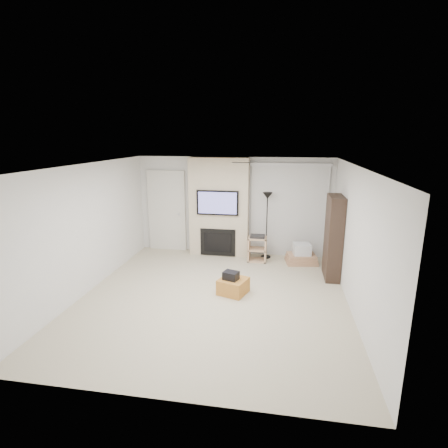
% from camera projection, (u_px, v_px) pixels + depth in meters
% --- Properties ---
extents(floor, '(5.00, 5.50, 0.00)m').
position_uv_depth(floor, '(214.00, 297.00, 6.71)').
color(floor, beige).
rests_on(floor, ground).
extents(ceiling, '(5.00, 5.50, 0.00)m').
position_uv_depth(ceiling, '(213.00, 166.00, 6.10)').
color(ceiling, white).
rests_on(ceiling, wall_back).
extents(wall_back, '(5.00, 0.00, 2.50)m').
position_uv_depth(wall_back, '(234.00, 206.00, 9.03)').
color(wall_back, silver).
rests_on(wall_back, ground).
extents(wall_front, '(5.00, 0.00, 2.50)m').
position_uv_depth(wall_front, '(164.00, 303.00, 3.77)').
color(wall_front, silver).
rests_on(wall_front, ground).
extents(wall_left, '(0.00, 5.50, 2.50)m').
position_uv_depth(wall_left, '(88.00, 229.00, 6.80)').
color(wall_left, silver).
rests_on(wall_left, ground).
extents(wall_right, '(0.00, 5.50, 2.50)m').
position_uv_depth(wall_right, '(356.00, 241.00, 6.00)').
color(wall_right, silver).
rests_on(wall_right, ground).
extents(hvac_vent, '(0.35, 0.18, 0.01)m').
position_uv_depth(hvac_vent, '(241.00, 163.00, 6.80)').
color(hvac_vent, silver).
rests_on(hvac_vent, ceiling).
extents(ottoman, '(0.64, 0.64, 0.30)m').
position_uv_depth(ottoman, '(233.00, 286.00, 6.83)').
color(ottoman, '#BC7930').
rests_on(ottoman, floor).
extents(black_bag, '(0.34, 0.30, 0.16)m').
position_uv_depth(black_bag, '(231.00, 276.00, 6.76)').
color(black_bag, black).
rests_on(black_bag, ottoman).
extents(fireplace_wall, '(1.50, 0.47, 2.50)m').
position_uv_depth(fireplace_wall, '(219.00, 208.00, 8.89)').
color(fireplace_wall, beige).
rests_on(fireplace_wall, floor).
extents(entry_door, '(1.02, 0.11, 2.14)m').
position_uv_depth(entry_door, '(167.00, 211.00, 9.33)').
color(entry_door, silver).
rests_on(entry_door, floor).
extents(vertical_blinds, '(1.98, 0.10, 2.37)m').
position_uv_depth(vertical_blinds, '(289.00, 207.00, 8.75)').
color(vertical_blinds, silver).
rests_on(vertical_blinds, floor).
extents(floor_lamp, '(0.25, 0.25, 1.67)m').
position_uv_depth(floor_lamp, '(267.00, 207.00, 8.59)').
color(floor_lamp, black).
rests_on(floor_lamp, floor).
extents(av_stand, '(0.45, 0.38, 0.66)m').
position_uv_depth(av_stand, '(257.00, 247.00, 8.58)').
color(av_stand, '#D8AD85').
rests_on(av_stand, floor).
extents(box_stack, '(0.80, 0.65, 0.49)m').
position_uv_depth(box_stack, '(301.00, 256.00, 8.47)').
color(box_stack, tan).
rests_on(box_stack, floor).
extents(bookshelf, '(0.30, 0.80, 1.80)m').
position_uv_depth(bookshelf, '(333.00, 237.00, 7.46)').
color(bookshelf, black).
rests_on(bookshelf, floor).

